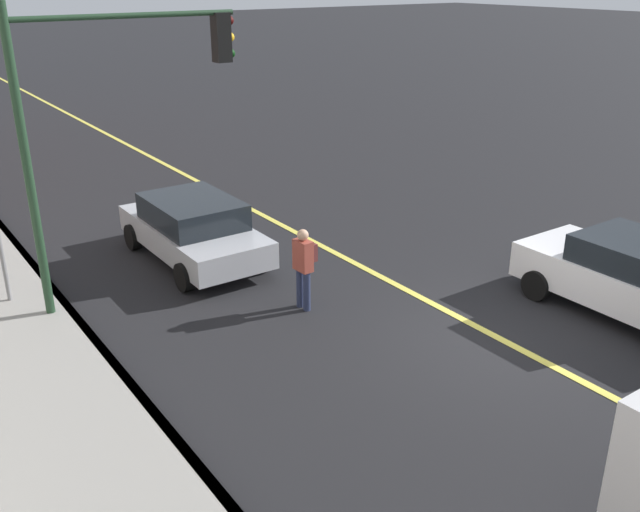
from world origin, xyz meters
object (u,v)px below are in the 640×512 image
at_px(pedestrian_with_backpack, 304,263).
at_px(traffic_light_mast, 112,102).
at_px(car_white, 629,276).
at_px(car_silver, 193,228).

distance_m(pedestrian_with_backpack, traffic_light_mast, 4.48).
height_order(pedestrian_with_backpack, traffic_light_mast, traffic_light_mast).
relative_size(car_white, pedestrian_with_backpack, 2.51).
xyz_separation_m(pedestrian_with_backpack, traffic_light_mast, (2.31, 2.51, 2.91)).
distance_m(car_white, pedestrian_with_backpack, 6.04).
distance_m(car_silver, pedestrian_with_backpack, 3.48).
relative_size(car_silver, pedestrian_with_backpack, 2.63).
height_order(car_white, traffic_light_mast, traffic_light_mast).
relative_size(pedestrian_with_backpack, traffic_light_mast, 0.29).
distance_m(car_white, traffic_light_mast, 9.93).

